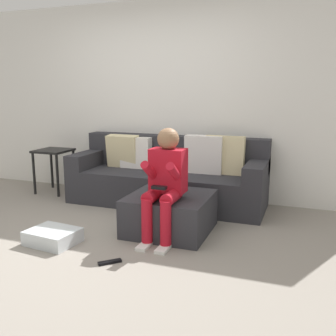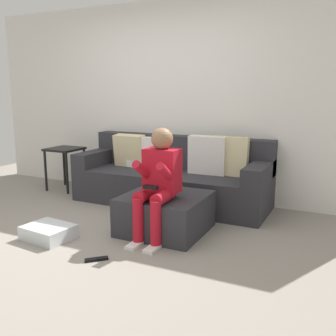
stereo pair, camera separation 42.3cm
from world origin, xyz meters
name	(u,v)px [view 1 (the left image)]	position (x,y,z in m)	size (l,w,h in m)	color
ground_plane	(84,243)	(0.00, 0.00, 0.00)	(7.42, 7.42, 0.00)	gray
wall_back	(159,101)	(0.00, 1.95, 1.29)	(5.71, 0.10, 2.58)	silver
couch_sectional	(168,177)	(0.29, 1.55, 0.34)	(2.46, 0.84, 0.89)	#2D2D33
ottoman	(170,213)	(0.66, 0.58, 0.19)	(0.81, 0.80, 0.38)	#2D2D33
person_seated	(165,178)	(0.68, 0.40, 0.60)	(0.34, 0.60, 1.07)	red
storage_bin	(53,237)	(-0.26, -0.11, 0.07)	(0.45, 0.36, 0.14)	silver
side_table	(54,158)	(-1.41, 1.48, 0.50)	(0.45, 0.45, 0.61)	black
remote_near_ottoman	(110,262)	(0.45, -0.31, 0.01)	(0.20, 0.05, 0.02)	black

